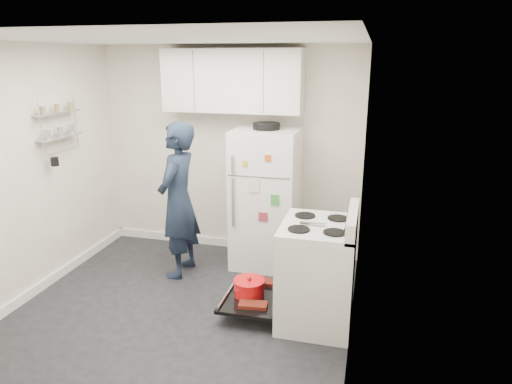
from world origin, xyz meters
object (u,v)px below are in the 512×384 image
(electric_range, at_px, (316,274))
(refrigerator, at_px, (266,198))
(person, at_px, (178,201))
(open_oven_door, at_px, (251,292))

(electric_range, height_order, refrigerator, refrigerator)
(refrigerator, distance_m, person, 1.00)
(electric_range, relative_size, person, 0.64)
(electric_range, distance_m, person, 1.74)
(open_oven_door, height_order, refrigerator, refrigerator)
(electric_range, xyz_separation_m, refrigerator, (-0.72, 1.10, 0.34))
(electric_range, bearing_deg, open_oven_door, 179.06)
(electric_range, xyz_separation_m, open_oven_door, (-0.61, 0.01, -0.28))
(open_oven_door, xyz_separation_m, refrigerator, (-0.12, 1.09, 0.61))
(person, bearing_deg, electric_range, 70.68)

